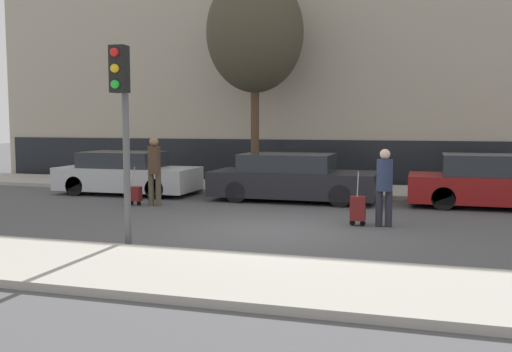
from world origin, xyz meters
name	(u,v)px	position (x,y,z in m)	size (l,w,h in m)	color
ground_plane	(270,231)	(0.00, 0.00, 0.00)	(80.00, 80.00, 0.00)	#4C4C4F
sidewalk_near	(202,274)	(0.00, -3.75, 0.06)	(28.00, 2.50, 0.12)	#A39E93
sidewalk_far	(326,190)	(0.00, 7.00, 0.06)	(28.00, 3.00, 0.12)	#A39E93
building_facade	(342,51)	(0.00, 10.40, 4.87)	(28.00, 2.46, 9.78)	#A89E8C
parked_car_0	(127,174)	(-5.85, 4.58, 0.63)	(4.31, 1.85, 1.32)	#B7BABF
parked_car_1	(292,179)	(-0.57, 4.55, 0.64)	(4.66, 1.89, 1.34)	black
parked_car_2	(499,183)	(4.91, 4.70, 0.65)	(4.64, 1.75, 1.40)	maroon
pedestrian_left	(154,166)	(-3.89, 2.55, 1.06)	(0.35, 0.34, 1.84)	#4C4233
trolley_left	(135,194)	(-4.43, 2.46, 0.31)	(0.34, 0.29, 1.04)	maroon
pedestrian_right	(384,183)	(2.22, 1.12, 0.95)	(0.35, 0.34, 1.67)	#23232D
trolley_right	(358,208)	(1.68, 1.07, 0.38)	(0.34, 0.29, 1.18)	maroon
traffic_light	(122,105)	(-2.02, -2.36, 2.53)	(0.28, 0.47, 3.54)	#515154
parked_bicycle	(501,180)	(5.28, 7.40, 0.49)	(1.77, 0.06, 0.96)	black
bare_tree_near_crossing	(255,33)	(-2.47, 7.25, 5.18)	(3.24, 3.24, 7.06)	#4C3826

